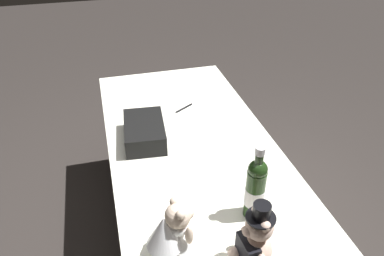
# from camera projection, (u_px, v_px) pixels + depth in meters

# --- Properties ---
(ground_plane) EXTENTS (12.00, 12.00, 0.00)m
(ground_plane) POSITION_uv_depth(u_px,v_px,m) (192.00, 240.00, 2.30)
(ground_plane) COLOR #2D2826
(reception_table) EXTENTS (1.81, 0.84, 0.74)m
(reception_table) POSITION_uv_depth(u_px,v_px,m) (192.00, 197.00, 2.09)
(reception_table) COLOR white
(reception_table) RESTS_ON ground_plane
(teddy_bear_groom) EXTENTS (0.16, 0.14, 0.28)m
(teddy_bear_groom) POSITION_uv_depth(u_px,v_px,m) (255.00, 242.00, 1.24)
(teddy_bear_groom) COLOR beige
(teddy_bear_groom) RESTS_ON reception_table
(teddy_bear_bride) EXTENTS (0.18, 0.21, 0.24)m
(teddy_bear_bride) POSITION_uv_depth(u_px,v_px,m) (175.00, 232.00, 1.28)
(teddy_bear_bride) COLOR white
(teddy_bear_bride) RESTS_ON reception_table
(champagne_bottle) EXTENTS (0.08, 0.08, 0.33)m
(champagne_bottle) POSITION_uv_depth(u_px,v_px,m) (255.00, 188.00, 1.41)
(champagne_bottle) COLOR #1B3413
(champagne_bottle) RESTS_ON reception_table
(signing_pen) EXTENTS (0.08, 0.13, 0.01)m
(signing_pen) POSITION_uv_depth(u_px,v_px,m) (183.00, 108.00, 2.17)
(signing_pen) COLOR black
(signing_pen) RESTS_ON reception_table
(gift_case_black) EXTENTS (0.34, 0.23, 0.10)m
(gift_case_black) POSITION_uv_depth(u_px,v_px,m) (144.00, 132.00, 1.89)
(gift_case_black) COLOR black
(gift_case_black) RESTS_ON reception_table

